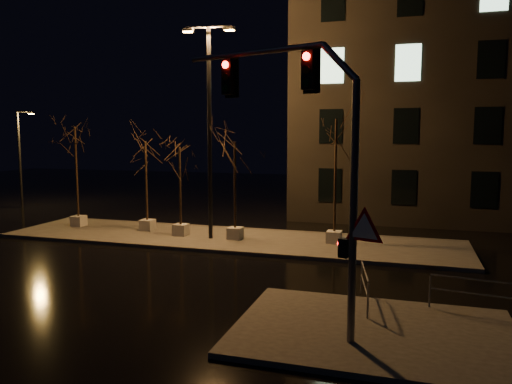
% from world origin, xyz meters
% --- Properties ---
extents(ground, '(90.00, 90.00, 0.00)m').
position_xyz_m(ground, '(0.00, 0.00, 0.00)').
color(ground, black).
rests_on(ground, ground).
extents(median, '(22.00, 5.00, 0.15)m').
position_xyz_m(median, '(0.00, 6.00, 0.07)').
color(median, '#3F3D39').
rests_on(median, ground).
extents(sidewalk_corner, '(7.00, 5.00, 0.15)m').
position_xyz_m(sidewalk_corner, '(7.50, -3.50, 0.07)').
color(sidewalk_corner, '#3F3D39').
rests_on(sidewalk_corner, ground).
extents(building, '(25.00, 12.00, 15.00)m').
position_xyz_m(building, '(14.00, 18.00, 7.50)').
color(building, black).
rests_on(building, ground).
extents(tree_0, '(1.80, 1.80, 5.45)m').
position_xyz_m(tree_0, '(-8.69, 6.49, 4.28)').
color(tree_0, '#B3B0A7').
rests_on(tree_0, median).
extents(tree_1, '(1.80, 1.80, 4.68)m').
position_xyz_m(tree_1, '(-4.54, 6.49, 3.70)').
color(tree_1, '#B3B0A7').
rests_on(tree_1, median).
extents(tree_2, '(1.80, 1.80, 4.42)m').
position_xyz_m(tree_2, '(-2.33, 5.83, 3.51)').
color(tree_2, '#B3B0A7').
rests_on(tree_2, median).
extents(tree_3, '(1.80, 1.80, 4.69)m').
position_xyz_m(tree_3, '(0.50, 5.79, 3.71)').
color(tree_3, '#B3B0A7').
rests_on(tree_3, median).
extents(tree_4, '(1.80, 1.80, 5.74)m').
position_xyz_m(tree_4, '(5.09, 6.28, 4.51)').
color(tree_4, '#B3B0A7').
rests_on(tree_4, median).
extents(traffic_signal_mast, '(5.50, 1.98, 7.07)m').
position_xyz_m(traffic_signal_mast, '(5.94, -4.08, 4.79)').
color(traffic_signal_mast, '#5B5D63').
rests_on(traffic_signal_mast, sidewalk_corner).
extents(streetlight_main, '(2.45, 0.57, 9.80)m').
position_xyz_m(streetlight_main, '(-0.68, 5.63, 5.80)').
color(streetlight_main, black).
rests_on(streetlight_main, median).
extents(streetlight_far, '(1.30, 0.36, 6.61)m').
position_xyz_m(streetlight_far, '(-17.13, 11.85, 3.63)').
color(streetlight_far, black).
rests_on(streetlight_far, ground).
extents(guard_rail_a, '(2.23, 0.38, 0.97)m').
position_xyz_m(guard_rail_a, '(10.00, -1.50, 0.78)').
color(guard_rail_a, '#5B5D63').
rests_on(guard_rail_a, sidewalk_corner).
extents(guard_rail_b, '(0.41, 2.16, 1.03)m').
position_xyz_m(guard_rail_b, '(7.11, -1.73, 0.82)').
color(guard_rail_b, '#5B5D63').
rests_on(guard_rail_b, sidewalk_corner).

